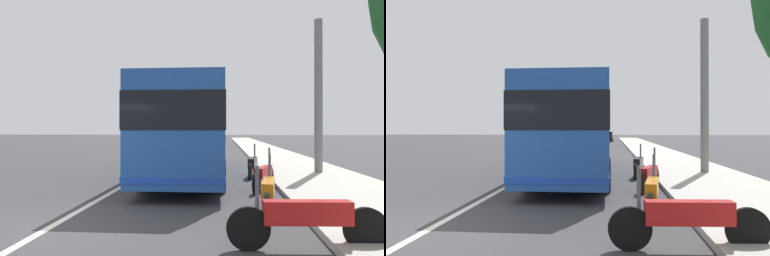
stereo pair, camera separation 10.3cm
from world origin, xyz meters
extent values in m
plane|color=#38383A|center=(0.00, 0.00, 0.00)|extent=(220.00, 220.00, 0.00)
cube|color=#B2ADA3|center=(10.00, -6.67, 0.07)|extent=(110.00, 3.60, 0.14)
cube|color=silver|center=(10.00, 0.00, 0.00)|extent=(110.00, 0.16, 0.01)
cube|color=#1E4C9E|center=(7.88, -1.95, 1.83)|extent=(11.58, 2.67, 2.95)
cube|color=black|center=(7.88, -1.95, 2.30)|extent=(11.62, 2.71, 0.96)
cube|color=#193FB2|center=(7.88, -1.95, 0.60)|extent=(11.61, 2.70, 0.16)
cylinder|color=black|center=(11.56, -0.74, 0.50)|extent=(1.00, 0.31, 1.00)
cylinder|color=black|center=(11.59, -3.05, 0.50)|extent=(1.00, 0.31, 1.00)
cylinder|color=black|center=(4.17, -0.84, 0.50)|extent=(1.00, 0.31, 1.00)
cylinder|color=black|center=(4.20, -3.15, 0.50)|extent=(1.00, 0.31, 1.00)
cylinder|color=black|center=(-0.70, -3.61, 0.33)|extent=(0.12, 0.67, 0.67)
cylinder|color=black|center=(-0.58, -5.36, 0.33)|extent=(0.12, 0.67, 0.67)
cube|color=red|center=(-0.64, -4.49, 0.58)|extent=(0.33, 1.33, 0.35)
cylinder|color=#4C4C51|center=(-0.69, -3.74, 0.93)|extent=(0.06, 0.06, 0.70)
cylinder|color=black|center=(2.46, -4.35, 0.30)|extent=(0.60, 0.18, 0.60)
cylinder|color=black|center=(0.87, -4.08, 0.30)|extent=(0.60, 0.18, 0.60)
cube|color=orange|center=(1.66, -4.22, 0.55)|extent=(1.23, 0.44, 0.36)
cylinder|color=#4C4C51|center=(2.34, -4.33, 0.90)|extent=(0.06, 0.06, 0.70)
cylinder|color=black|center=(5.24, -4.74, 0.31)|extent=(0.60, 0.30, 0.62)
cylinder|color=black|center=(3.81, -4.16, 0.31)|extent=(0.60, 0.30, 0.62)
cube|color=red|center=(4.53, -4.45, 0.56)|extent=(1.16, 0.65, 0.31)
cylinder|color=#4C4C51|center=(5.14, -4.69, 0.91)|extent=(0.06, 0.06, 0.70)
cylinder|color=black|center=(8.22, -4.53, 0.31)|extent=(0.62, 0.20, 0.62)
cylinder|color=black|center=(6.62, -4.21, 0.31)|extent=(0.62, 0.20, 0.62)
cube|color=black|center=(7.42, -4.37, 0.56)|extent=(1.25, 0.48, 0.37)
cylinder|color=#4C4C51|center=(8.10, -4.50, 0.91)|extent=(0.06, 0.06, 0.70)
cube|color=black|center=(33.61, 2.42, 0.59)|extent=(4.03, 2.03, 0.82)
cube|color=black|center=(33.59, 2.42, 1.24)|extent=(2.01, 1.78, 0.48)
cylinder|color=black|center=(32.35, 1.52, 0.32)|extent=(0.65, 0.25, 0.64)
cylinder|color=black|center=(32.27, 3.19, 0.32)|extent=(0.65, 0.25, 0.64)
cylinder|color=black|center=(34.95, 1.66, 0.32)|extent=(0.65, 0.25, 0.64)
cylinder|color=black|center=(34.87, 3.32, 0.32)|extent=(0.65, 0.25, 0.64)
cube|color=black|center=(28.94, -1.97, 0.54)|extent=(4.18, 2.00, 0.72)
cube|color=black|center=(29.03, -1.98, 1.15)|extent=(2.14, 1.72, 0.50)
cylinder|color=black|center=(30.33, -1.28, 0.32)|extent=(0.65, 0.26, 0.64)
cylinder|color=black|center=(30.23, -2.85, 0.32)|extent=(0.65, 0.26, 0.64)
cylinder|color=black|center=(27.65, -1.10, 0.32)|extent=(0.65, 0.26, 0.64)
cylinder|color=black|center=(27.55, -2.67, 0.32)|extent=(0.65, 0.26, 0.64)
cube|color=black|center=(46.29, -2.66, 0.59)|extent=(4.50, 1.93, 0.83)
cube|color=black|center=(46.26, -2.66, 1.26)|extent=(2.49, 1.69, 0.50)
cylinder|color=black|center=(47.78, -1.95, 0.32)|extent=(0.65, 0.25, 0.64)
cylinder|color=black|center=(47.71, -3.51, 0.32)|extent=(0.65, 0.25, 0.64)
cylinder|color=black|center=(44.87, -1.81, 0.32)|extent=(0.65, 0.25, 0.64)
cylinder|color=black|center=(44.79, -3.37, 0.32)|extent=(0.65, 0.25, 0.64)
cube|color=black|center=(38.41, -2.09, 0.58)|extent=(4.14, 1.96, 0.81)
cube|color=black|center=(38.45, -2.08, 1.27)|extent=(2.28, 1.72, 0.58)
cylinder|color=black|center=(39.69, -1.23, 0.32)|extent=(0.65, 0.26, 0.64)
cylinder|color=black|center=(39.79, -2.79, 0.32)|extent=(0.65, 0.26, 0.64)
cylinder|color=black|center=(37.03, -1.38, 0.32)|extent=(0.65, 0.26, 0.64)
cylinder|color=black|center=(37.12, -2.95, 0.32)|extent=(0.65, 0.26, 0.64)
cylinder|color=slate|center=(8.09, -7.01, 3.11)|extent=(0.31, 0.31, 6.23)
camera|label=1|loc=(-5.93, -3.23, 1.83)|focal=32.03mm
camera|label=2|loc=(-5.92, -3.33, 1.83)|focal=32.03mm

